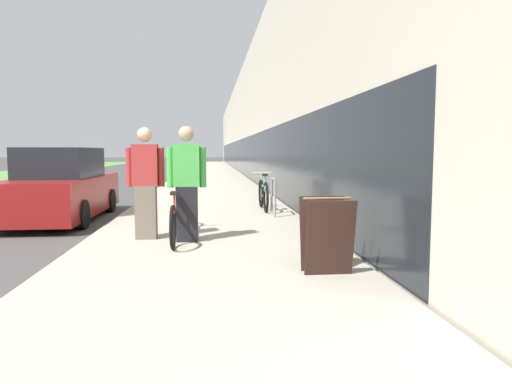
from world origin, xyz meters
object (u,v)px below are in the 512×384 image
Objects in this scene: person_bystander at (146,183)px; cruiser_bike_nearest at (263,194)px; bike_rack_hoop at (273,193)px; tandem_bicycle at (177,216)px; sandwich_board_sign at (327,235)px; parked_sedan_curbside at (62,188)px; person_rider at (187,184)px.

person_bystander is 4.22m from cruiser_bike_nearest.
person_bystander is 3.49m from bike_rack_hoop.
person_bystander is 2.15× the size of bike_rack_hoop.
tandem_bicycle is 1.43× the size of person_bystander.
bike_rack_hoop is 4.82m from sandwich_board_sign.
person_rider is at bearing -49.27° from parked_sedan_curbside.
person_bystander is 2.02× the size of sandwich_board_sign.
cruiser_bike_nearest is at bearing 95.91° from bike_rack_hoop.
tandem_bicycle is 0.60× the size of parked_sedan_curbside.
person_bystander is 0.42× the size of parked_sedan_curbside.
cruiser_bike_nearest is at bearing 61.71° from tandem_bicycle.
parked_sedan_curbside is at bearing 131.88° from tandem_bicycle.
parked_sedan_curbside reaches higher than bike_rack_hoop.
person_bystander is 1.05× the size of cruiser_bike_nearest.
bike_rack_hoop is (2.44, 2.45, -0.40)m from person_bystander.
person_rider is 1.05× the size of cruiser_bike_nearest.
person_rider reaches higher than cruiser_bike_nearest.
sandwich_board_sign reaches higher than tandem_bicycle.
person_bystander is at bearing 135.59° from sandwich_board_sign.
sandwich_board_sign is at bearing -49.63° from parked_sedan_curbside.
parked_sedan_curbside is (-4.76, 0.74, 0.09)m from bike_rack_hoop.
tandem_bicycle is at bearing -118.29° from cruiser_bike_nearest.
parked_sedan_curbside is at bearing 130.73° from person_rider.
cruiser_bike_nearest is 4.67m from parked_sedan_curbside.
cruiser_bike_nearest is 0.40× the size of parked_sedan_curbside.
person_bystander reaches higher than sandwich_board_sign.
bike_rack_hoop is at bearing -8.87° from parked_sedan_curbside.
person_bystander is at bearing -124.01° from cruiser_bike_nearest.
person_rider reaches higher than tandem_bicycle.
bike_rack_hoop is (1.76, 2.74, -0.40)m from person_rider.
parked_sedan_curbside is at bearing -176.68° from cruiser_bike_nearest.
sandwich_board_sign is 0.21× the size of parked_sedan_curbside.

